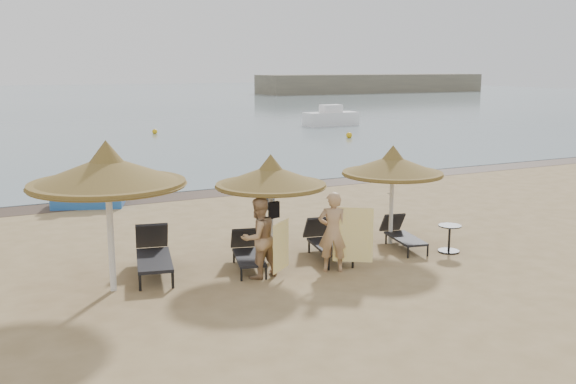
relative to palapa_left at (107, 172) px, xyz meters
name	(u,v)px	position (x,y,z in m)	size (l,w,h in m)	color
ground	(301,275)	(3.76, -0.83, -2.38)	(160.00, 160.00, 0.00)	#A1865C
sea	(21,100)	(3.76, 79.17, -2.37)	(200.00, 140.00, 0.03)	slate
wet_sand_strip	(175,196)	(3.76, 8.57, -2.38)	(200.00, 1.60, 0.01)	#473629
palapa_left	(107,172)	(0.00, 0.00, 0.00)	(3.02, 3.02, 2.99)	silver
palapa_center	(271,177)	(3.59, 0.33, -0.42)	(2.49, 2.49, 2.47)	silver
palapa_right	(393,166)	(6.92, 0.43, -0.41)	(2.50, 2.50, 2.48)	silver
lounger_far_left	(153,253)	(1.02, 0.79, -1.95)	(1.13, 2.22, 0.95)	black
lounger_near_left	(247,252)	(2.97, 0.23, -2.04)	(0.98, 1.80, 0.77)	black
lounger_near_right	(326,241)	(4.91, 0.17, -2.01)	(0.94, 1.94, 0.83)	black
lounger_far_right	(402,234)	(6.96, 0.03, -2.05)	(0.86, 1.73, 0.74)	black
side_table	(449,239)	(7.74, -0.81, -2.07)	(0.54, 0.54, 0.65)	black
person_left	(258,231)	(2.91, -0.51, -1.39)	(0.91, 0.59, 1.98)	tan
person_right	(333,225)	(4.51, -0.85, -1.36)	(0.93, 0.61, 2.03)	tan
towel_left	(281,246)	(3.26, -0.86, -1.66)	(0.59, 0.48, 1.04)	yellow
towel_right	(353,235)	(4.86, -1.10, -1.56)	(0.73, 0.48, 1.19)	yellow
bag_patterned	(268,200)	(3.59, 0.51, -0.99)	(0.35, 0.21, 0.42)	white
bag_dark	(274,210)	(3.59, 0.17, -1.14)	(0.27, 0.14, 0.37)	black
pedal_boat	(88,194)	(0.86, 8.30, -2.01)	(2.43, 1.88, 1.00)	#235DAC
buoy_mid	(155,132)	(8.41, 29.01, -2.21)	(0.33, 0.33, 0.33)	#EDB111
buoy_right	(349,135)	(18.52, 21.30, -2.19)	(0.37, 0.37, 0.37)	#EDB111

